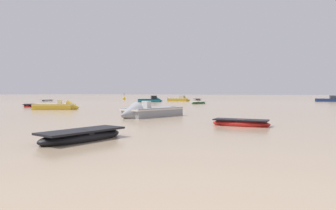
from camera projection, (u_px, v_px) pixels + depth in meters
name	position (u px, v px, depth m)	size (l,w,h in m)	color
rowboat_moored_0	(47.00, 101.00, 79.45)	(1.32, 3.67, 0.58)	white
rowboat_moored_1	(197.00, 100.00, 88.09)	(4.14, 4.70, 0.74)	gray
rowboat_moored_2	(241.00, 123.00, 19.90)	(3.90, 1.56, 0.60)	red
rowboat_moored_3	(82.00, 136.00, 13.75)	(2.05, 4.55, 0.69)	black
rowboat_moored_4	(28.00, 106.00, 47.31)	(3.92, 3.60, 0.63)	red
motorboat_moored_1	(331.00, 100.00, 75.63)	(6.49, 3.13, 2.37)	navy
motorboat_moored_3	(153.00, 101.00, 73.30)	(5.95, 5.59, 2.31)	#197084
motorboat_moored_5	(61.00, 107.00, 39.92)	(6.12, 4.86, 2.03)	gold
motorboat_moored_6	(145.00, 114.00, 27.06)	(3.87, 7.06, 2.30)	gray
rowboat_moored_6	(199.00, 103.00, 60.98)	(2.42, 4.39, 0.66)	#23602D
motorboat_moored_7	(181.00, 100.00, 80.55)	(6.52, 3.53, 2.36)	gold
channel_buoy	(124.00, 98.00, 98.25)	(0.90, 0.90, 2.30)	gold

